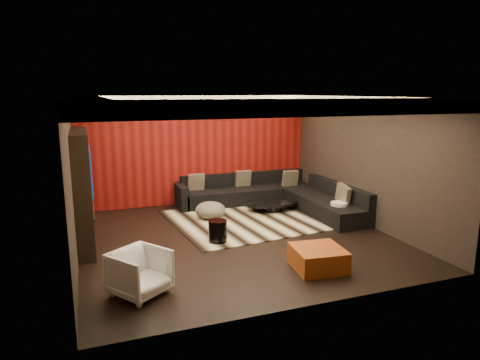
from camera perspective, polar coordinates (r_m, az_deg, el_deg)
name	(u,v)px	position (r m, az deg, el deg)	size (l,w,h in m)	color
floor	(236,238)	(8.73, -0.49, -7.73)	(6.00, 6.00, 0.02)	black
ceiling	(236,96)	(8.23, -0.53, 11.13)	(6.00, 6.00, 0.02)	silver
wall_back	(197,150)	(11.21, -5.72, 3.99)	(6.00, 0.02, 2.80)	black
wall_left	(72,180)	(7.89, -21.55, -0.03)	(0.02, 6.00, 2.80)	black
wall_right	(365,161)	(9.78, 16.35, 2.45)	(0.02, 6.00, 2.80)	black
red_feature_wall	(198,150)	(11.17, -5.67, 3.97)	(5.98, 0.05, 2.78)	#6B0C0A
soffit_back	(199,100)	(10.81, -5.44, 10.58)	(6.00, 0.60, 0.22)	silver
soffit_front	(305,107)	(5.76, 8.69, 9.56)	(6.00, 0.60, 0.22)	silver
soffit_left	(85,104)	(7.75, -19.95, 9.52)	(0.60, 4.80, 0.22)	silver
soffit_right	(356,101)	(9.49, 15.27, 10.08)	(0.60, 4.80, 0.22)	silver
cove_back	(203,104)	(10.48, -4.94, 10.06)	(4.80, 0.08, 0.04)	#FFD899
cove_front	(293,113)	(6.07, 7.11, 8.85)	(4.80, 0.08, 0.04)	#FFD899
cove_left	(107,109)	(7.76, -17.37, 9.02)	(0.08, 4.80, 0.04)	#FFD899
cove_right	(342,106)	(9.30, 13.50, 9.58)	(0.08, 4.80, 0.04)	#FFD899
tv_surround	(82,189)	(8.54, -20.26, -1.15)	(0.30, 2.00, 2.20)	black
tv_screen	(90,170)	(8.47, -19.35, 1.23)	(0.04, 1.30, 0.80)	black
tv_shelf	(93,209)	(8.63, -19.01, -3.67)	(0.04, 1.60, 0.04)	black
rug	(260,217)	(10.03, 2.66, -5.00)	(4.00, 3.00, 0.02)	beige
coffee_table	(272,206)	(10.57, 4.24, -3.48)	(1.32, 1.32, 0.22)	black
drum_stool	(218,231)	(8.38, -2.99, -6.81)	(0.36, 0.36, 0.43)	black
striped_pouf	(210,210)	(9.91, -3.96, -4.02)	(0.69, 0.69, 0.38)	beige
white_side_table	(339,212)	(9.86, 13.03, -4.24)	(0.38, 0.38, 0.47)	silver
orange_ottoman	(318,258)	(7.33, 10.36, -10.22)	(0.81, 0.81, 0.36)	#964913
armchair	(140,273)	(6.46, -13.20, -11.95)	(0.71, 0.74, 0.67)	white
sectional_sofa	(276,197)	(10.94, 4.77, -2.25)	(3.65, 3.50, 0.75)	black
throw_pillows	(266,183)	(10.89, 3.46, -0.36)	(3.06, 2.83, 0.50)	tan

